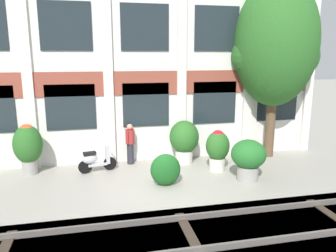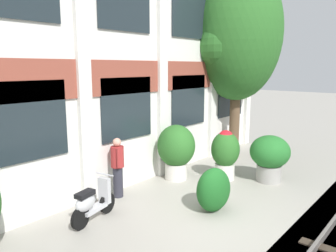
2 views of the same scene
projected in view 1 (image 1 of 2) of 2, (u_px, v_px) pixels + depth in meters
The scene contains 11 objects.
ground_plane at pixel (160, 186), 10.59m from camera, with size 80.00×80.00×0.00m, color #9E998E.
apartment_facade at pixel (144, 55), 12.59m from camera, with size 14.48×0.64×8.30m.
rail_tracks at pixel (184, 241), 7.70m from camera, with size 22.12×2.80×0.43m.
broadleaf_tree at pixel (276, 46), 12.82m from camera, with size 3.39×3.23×7.09m.
potted_plant_glazed_jar at pixel (28, 145), 11.44m from camera, with size 0.99×0.99×1.81m.
potted_plant_stone_basin at pixel (218, 148), 11.86m from camera, with size 0.86×0.86×1.52m.
potted_plant_ribbed_drum at pixel (248, 157), 10.95m from camera, with size 1.17×1.17×1.39m.
potted_plant_fluted_column at pixel (184, 139), 12.72m from camera, with size 1.15×1.15×1.67m.
scooter_near_curb at pixel (96, 160), 11.78m from camera, with size 1.37×0.58×0.98m.
resident_by_doorway at pixel (130, 143), 12.59m from camera, with size 0.34×0.46×1.58m.
topiary_hedge at pixel (165, 170), 10.58m from camera, with size 0.98×0.70×1.04m, color #19561E.
Camera 1 is at (-1.85, -9.77, 4.15)m, focal length 35.00 mm.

